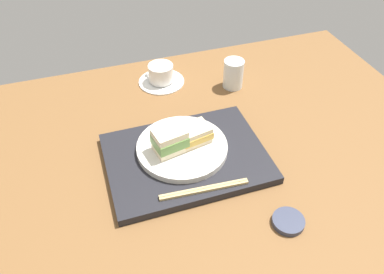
{
  "coord_description": "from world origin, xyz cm",
  "views": [
    {
      "loc": [
        -22.44,
        -64.12,
        69.95
      ],
      "look_at": [
        -0.5,
        2.85,
        5.0
      ],
      "focal_mm": 35.76,
      "sensor_mm": 36.0,
      "label": 1
    }
  ],
  "objects": [
    {
      "name": "drinking_glass",
      "position": [
        20.74,
        26.72,
        4.53
      ],
      "size": [
        6.2,
        6.2,
        9.06
      ],
      "primitive_type": "cylinder",
      "color": "silver",
      "rests_on": "ground_plane"
    },
    {
      "name": "sandwich_near",
      "position": [
        -6.62,
        1.44,
        6.85
      ],
      "size": [
        8.74,
        7.5,
        6.24
      ],
      "color": "beige",
      "rests_on": "sandwich_plate"
    },
    {
      "name": "sandwich_plate",
      "position": [
        -3.37,
        2.1,
        2.92
      ],
      "size": [
        22.88,
        22.88,
        1.63
      ],
      "primitive_type": "cylinder",
      "color": "silver",
      "rests_on": "serving_tray"
    },
    {
      "name": "sandwich_far",
      "position": [
        -0.12,
        2.75,
        5.93
      ],
      "size": [
        9.01,
        7.48,
        4.4
      ],
      "color": "beige",
      "rests_on": "sandwich_plate"
    },
    {
      "name": "serving_tray",
      "position": [
        -2.98,
        0.17,
        1.05
      ],
      "size": [
        39.41,
        28.77,
        2.1
      ],
      "primitive_type": "cube",
      "color": "black",
      "rests_on": "ground_plane"
    },
    {
      "name": "coffee_cup",
      "position": [
        0.44,
        35.86,
        2.59
      ],
      "size": [
        14.5,
        14.5,
        6.16
      ],
      "color": "white",
      "rests_on": "ground_plane"
    },
    {
      "name": "chopsticks_pair",
      "position": [
        -2.46,
        -12.07,
        2.45
      ],
      "size": [
        20.88,
        2.72,
        0.7
      ],
      "color": "tan",
      "rests_on": "serving_tray"
    },
    {
      "name": "small_sauce_dish",
      "position": [
        12.35,
        -24.73,
        0.66
      ],
      "size": [
        7.04,
        7.04,
        1.31
      ],
      "primitive_type": "cylinder",
      "color": "#33384C",
      "rests_on": "ground_plane"
    },
    {
      "name": "ground_plane",
      "position": [
        0.0,
        0.0,
        -1.5
      ],
      "size": [
        140.0,
        100.0,
        3.0
      ],
      "primitive_type": "cube",
      "color": "brown"
    }
  ]
}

